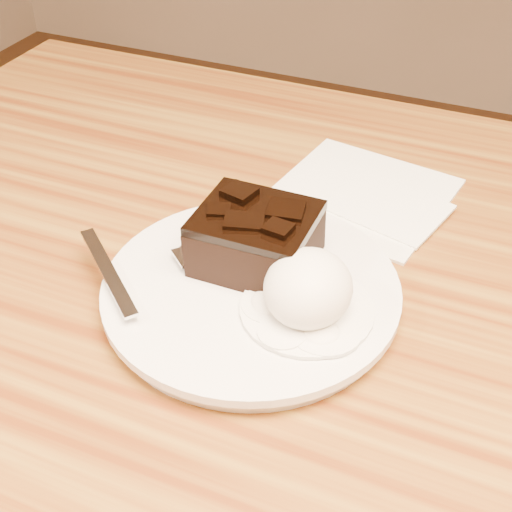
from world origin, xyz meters
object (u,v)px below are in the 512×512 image
at_px(ice_cream_scoop, 308,288).
at_px(brownie, 256,242).
at_px(napkin, 361,193).
at_px(plate, 251,293).
at_px(spoon, 198,257).

bearing_deg(ice_cream_scoop, brownie, 146.02).
bearing_deg(brownie, ice_cream_scoop, -33.98).
height_order(ice_cream_scoop, napkin, ice_cream_scoop).
distance_m(plate, ice_cream_scoop, 0.06).
relative_size(plate, napkin, 1.50).
xyz_separation_m(ice_cream_scoop, spoon, (-0.10, 0.02, -0.02)).
height_order(ice_cream_scoop, spoon, ice_cream_scoop).
distance_m(plate, napkin, 0.19).
height_order(plate, brownie, brownie).
relative_size(brownie, spoon, 0.52).
distance_m(plate, spoon, 0.05).
relative_size(plate, brownie, 2.59).
height_order(brownie, napkin, brownie).
xyz_separation_m(ice_cream_scoop, napkin, (-0.01, 0.19, -0.04)).
relative_size(brownie, napkin, 0.58).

